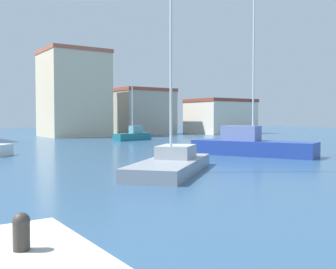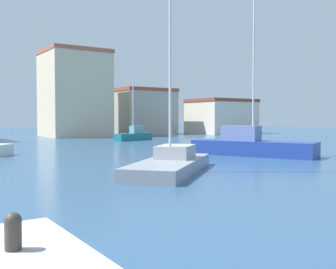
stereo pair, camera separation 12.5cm
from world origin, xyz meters
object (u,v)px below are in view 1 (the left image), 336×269
sailboat_blue_far_left (251,145)px  sailboat_grey_center_channel (172,162)px  sailboat_teal_far_right (133,135)px  mooring_bollard (21,230)px

sailboat_blue_far_left → sailboat_grey_center_channel: size_ratio=0.85×
sailboat_blue_far_left → sailboat_teal_far_right: size_ratio=1.50×
mooring_bollard → sailboat_teal_far_right: bearing=59.0°
mooring_bollard → sailboat_teal_far_right: sailboat_teal_far_right is taller
sailboat_teal_far_right → sailboat_blue_far_left: bearing=-96.7°
sailboat_blue_far_left → mooring_bollard: bearing=-142.3°
sailboat_grey_center_channel → sailboat_teal_far_right: sailboat_grey_center_channel is taller
sailboat_grey_center_channel → sailboat_blue_far_left: bearing=22.7°
sailboat_blue_far_left → sailboat_grey_center_channel: 9.96m
mooring_bollard → sailboat_grey_center_channel: sailboat_grey_center_channel is taller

